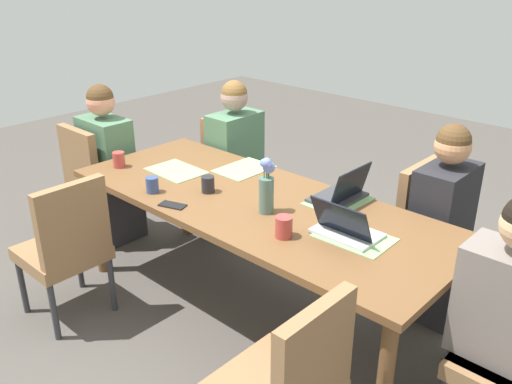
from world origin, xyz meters
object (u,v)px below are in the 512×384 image
object	(u,v)px
person_head_right_left_mid	(109,173)
flower_vase	(267,185)
laptop_near_left_far	(341,193)
person_head_left_right_near	(501,340)
chair_near_left_far	(432,231)
dining_table	(256,211)
person_near_left_near	(235,167)
coffee_mug_near_right	(152,185)
chair_near_left_near	(234,166)
chair_far_right_far	(289,381)
chair_head_right_left_mid	(96,178)
phone_black	(173,205)
coffee_mug_near_left	(208,184)
person_near_left_far	(439,235)
laptop_head_left_right_near	(346,229)
coffee_mug_centre_right	(119,160)
chair_far_right_mid	(67,244)
coffee_mug_centre_left	(284,227)

from	to	relation	value
person_head_right_left_mid	flower_vase	bearing A→B (deg)	178.70
person_head_right_left_mid	laptop_near_left_far	bearing A→B (deg)	-168.71
person_head_left_right_near	flower_vase	world-z (taller)	person_head_left_right_near
chair_near_left_far	dining_table	bearing A→B (deg)	47.81
person_near_left_near	person_head_right_left_mid	bearing A→B (deg)	50.83
person_head_left_right_near	coffee_mug_near_right	xyz separation A→B (m)	(1.93, 0.34, 0.27)
chair_near_left_near	person_head_right_left_mid	xyz separation A→B (m)	(0.52, 0.80, 0.03)
person_head_left_right_near	chair_far_right_far	bearing A→B (deg)	56.04
chair_head_right_left_mid	laptop_near_left_far	xyz separation A→B (m)	(-1.88, -0.44, 0.29)
flower_vase	phone_black	size ratio (longest dim) A/B	2.08
flower_vase	coffee_mug_near_right	xyz separation A→B (m)	(0.67, 0.25, -0.11)
chair_head_right_left_mid	coffee_mug_near_right	size ratio (longest dim) A/B	9.59
person_near_left_near	flower_vase	distance (m)	1.33
person_head_left_right_near	coffee_mug_near_left	bearing A→B (deg)	3.88
dining_table	phone_black	world-z (taller)	phone_black
phone_black	person_near_left_far	bearing A→B (deg)	-153.16
chair_near_left_far	flower_vase	world-z (taller)	flower_vase
chair_near_left_near	person_head_left_right_near	xyz separation A→B (m)	(-2.35, 0.75, 0.03)
phone_black	laptop_head_left_right_near	bearing A→B (deg)	-177.39
flower_vase	coffee_mug_centre_right	distance (m)	1.18
flower_vase	chair_far_right_far	bearing A→B (deg)	136.93
person_near_left_far	coffee_mug_centre_right	bearing A→B (deg)	27.73
chair_near_left_near	chair_head_right_left_mid	world-z (taller)	same
dining_table	laptop_near_left_far	bearing A→B (deg)	-137.75
person_head_left_right_near	laptop_head_left_right_near	bearing A→B (deg)	1.87
chair_far_right_far	flower_vase	world-z (taller)	flower_vase
person_head_right_left_mid	chair_far_right_far	world-z (taller)	person_head_right_left_mid
laptop_head_left_right_near	person_head_left_right_near	bearing A→B (deg)	-178.13
laptop_head_left_right_near	chair_far_right_far	bearing A→B (deg)	109.79
laptop_head_left_right_near	coffee_mug_near_left	world-z (taller)	laptop_head_left_right_near
chair_far_right_mid	coffee_mug_near_left	xyz separation A→B (m)	(-0.47, -0.68, 0.30)
chair_near_left_near	coffee_mug_centre_left	distance (m)	1.68
laptop_head_left_right_near	coffee_mug_centre_right	bearing A→B (deg)	7.14
chair_head_right_left_mid	dining_table	bearing A→B (deg)	-175.72
chair_near_left_near	person_near_left_far	xyz separation A→B (m)	(-1.72, 0.03, 0.03)
person_near_left_far	chair_far_right_mid	bearing A→B (deg)	44.39
chair_near_left_far	laptop_near_left_far	world-z (taller)	laptop_near_left_far
laptop_head_left_right_near	laptop_near_left_far	xyz separation A→B (m)	(0.26, -0.34, 0.00)
person_near_left_far	coffee_mug_near_left	size ratio (longest dim) A/B	12.31
person_near_left_near	chair_near_left_far	xyz separation A→B (m)	(-1.57, -0.09, -0.03)
chair_far_right_far	flower_vase	bearing A→B (deg)	-43.07
person_near_left_far	person_head_left_right_near	world-z (taller)	same
person_near_left_far	coffee_mug_centre_left	xyz separation A→B (m)	(0.39, 0.95, 0.27)
chair_far_right_far	coffee_mug_near_right	xyz separation A→B (m)	(1.41, -0.44, 0.29)
chair_head_right_left_mid	coffee_mug_near_right	bearing A→B (deg)	167.87
coffee_mug_near_left	coffee_mug_centre_right	distance (m)	0.74
dining_table	phone_black	bearing A→B (deg)	52.38
flower_vase	laptop_near_left_far	size ratio (longest dim) A/B	0.97
dining_table	flower_vase	bearing A→B (deg)	152.84
chair_head_right_left_mid	person_head_left_right_near	size ratio (longest dim) A/B	0.75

